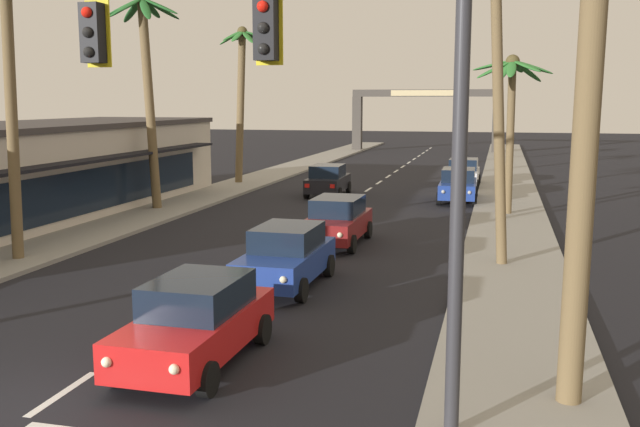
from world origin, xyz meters
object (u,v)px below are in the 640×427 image
(palm_left_second, at_px, (8,39))
(palm_right_third, at_px, (511,97))
(sedan_third_in_queue, at_px, (286,256))
(sedan_fifth_in_queue, at_px, (337,220))
(sedan_parked_nearest_kerb, at_px, (463,173))
(storefront_strip_left, at_px, (8,174))
(sedan_oncoming_far, at_px, (328,180))
(palm_right_second, at_px, (495,15))
(sedan_lead_at_stop_bar, at_px, (196,321))
(town_gateway_arch, at_px, (426,111))
(palm_left_farthest, at_px, (241,82))
(traffic_signal_mast, at_px, (206,75))
(sedan_parked_mid_kerb, at_px, (458,185))
(palm_left_third, at_px, (146,68))

(palm_left_second, height_order, palm_right_third, palm_left_second)
(sedan_third_in_queue, relative_size, sedan_fifth_in_queue, 1.00)
(sedan_parked_nearest_kerb, relative_size, palm_right_third, 0.63)
(palm_left_second, relative_size, storefront_strip_left, 0.36)
(sedan_third_in_queue, height_order, palm_right_third, palm_right_third)
(sedan_oncoming_far, distance_m, palm_right_second, 18.60)
(sedan_fifth_in_queue, relative_size, sedan_oncoming_far, 0.99)
(sedan_third_in_queue, bearing_deg, sedan_fifth_in_queue, 89.43)
(storefront_strip_left, bearing_deg, palm_right_second, -10.09)
(sedan_lead_at_stop_bar, xyz_separation_m, storefront_strip_left, (-14.34, 13.30, 1.20))
(town_gateway_arch, bearing_deg, sedan_third_in_queue, -88.19)
(sedan_lead_at_stop_bar, bearing_deg, palm_right_second, 61.56)
(sedan_oncoming_far, xyz_separation_m, palm_right_third, (9.32, -4.79, 4.39))
(palm_left_farthest, distance_m, town_gateway_arch, 31.96)
(palm_left_second, height_order, palm_left_farthest, palm_left_second)
(traffic_signal_mast, bearing_deg, palm_left_farthest, 109.40)
(sedan_third_in_queue, relative_size, sedan_oncoming_far, 0.99)
(town_gateway_arch, bearing_deg, palm_right_second, -81.99)
(sedan_lead_at_stop_bar, distance_m, storefront_strip_left, 19.60)
(sedan_parked_nearest_kerb, bearing_deg, sedan_lead_at_stop_bar, -96.58)
(traffic_signal_mast, distance_m, sedan_fifth_in_queue, 15.04)
(palm_right_second, height_order, palm_right_third, palm_right_second)
(sedan_fifth_in_queue, bearing_deg, sedan_parked_mid_kerb, 73.65)
(palm_right_third, distance_m, storefront_strip_left, 21.66)
(sedan_third_in_queue, relative_size, palm_left_third, 0.45)
(sedan_third_in_queue, height_order, palm_right_second, palm_right_second)
(palm_left_farthest, bearing_deg, sedan_fifth_in_queue, -59.68)
(sedan_parked_mid_kerb, bearing_deg, sedan_lead_at_stop_bar, -98.45)
(traffic_signal_mast, bearing_deg, palm_right_third, 77.85)
(town_gateway_arch, bearing_deg, palm_left_second, -97.87)
(palm_left_second, relative_size, town_gateway_arch, 0.65)
(palm_left_second, distance_m, palm_left_farthest, 21.90)
(palm_left_farthest, bearing_deg, sedan_parked_mid_kerb, -18.59)
(traffic_signal_mast, height_order, sedan_lead_at_stop_bar, traffic_signal_mast)
(sedan_fifth_in_queue, height_order, sedan_oncoming_far, same)
(sedan_lead_at_stop_bar, bearing_deg, sedan_third_in_queue, 90.08)
(palm_left_second, bearing_deg, sedan_fifth_in_queue, 30.45)
(sedan_fifth_in_queue, bearing_deg, storefront_strip_left, 175.44)
(sedan_oncoming_far, height_order, town_gateway_arch, town_gateway_arch)
(palm_left_farthest, relative_size, town_gateway_arch, 0.64)
(sedan_parked_mid_kerb, xyz_separation_m, palm_right_third, (2.39, -4.21, 4.39))
(palm_left_third, relative_size, palm_right_third, 1.40)
(sedan_parked_nearest_kerb, distance_m, sedan_parked_mid_kerb, 6.38)
(sedan_parked_nearest_kerb, xyz_separation_m, palm_right_third, (2.46, -10.59, 4.39))
(sedan_parked_mid_kerb, xyz_separation_m, palm_left_second, (-12.60, -17.43, 6.09))
(sedan_lead_at_stop_bar, height_order, sedan_parked_mid_kerb, same)
(palm_right_second, bearing_deg, sedan_fifth_in_queue, 155.92)
(town_gateway_arch, bearing_deg, storefront_strip_left, -105.28)
(sedan_lead_at_stop_bar, xyz_separation_m, palm_left_third, (-10.12, 17.75, 5.69))
(palm_left_second, distance_m, palm_left_third, 10.98)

